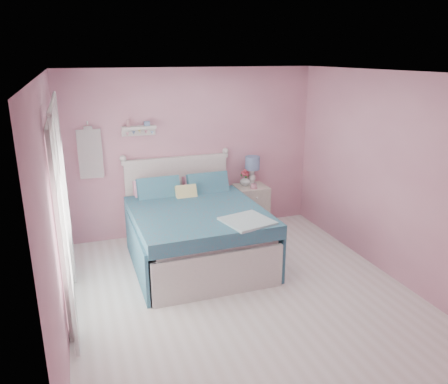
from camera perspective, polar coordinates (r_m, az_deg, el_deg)
floor at (r=5.42m, az=2.60°, el=-13.35°), size 4.50×4.50×0.00m
room_shell at (r=4.80m, az=2.86°, el=3.08°), size 4.50×4.50×4.50m
bed at (r=6.14m, az=-3.81°, el=-5.15°), size 1.74×2.18×1.26m
nightstand at (r=7.25m, az=3.51°, el=-1.96°), size 0.50×0.49×0.73m
table_lamp at (r=7.14m, az=3.72°, el=3.52°), size 0.24×0.24×0.47m
vase at (r=7.13m, az=2.77°, el=1.52°), size 0.19×0.19×0.18m
teacup at (r=7.00m, az=3.90°, el=0.76°), size 0.11×0.11×0.08m
roses at (r=7.10m, az=2.78°, el=2.47°), size 0.14×0.11×0.12m
wall_shelf at (r=6.65m, az=-11.10°, el=8.15°), size 0.50×0.15×0.25m
hanging_dress at (r=6.64m, az=-17.07°, el=4.75°), size 0.34×0.03×0.72m
french_door at (r=5.01m, az=-20.50°, el=-3.54°), size 0.04×1.32×2.16m
curtain_near at (r=4.28m, az=-20.05°, el=-5.57°), size 0.04×0.40×2.32m
curtain_far at (r=5.69m, az=-20.06°, el=0.08°), size 0.04×0.40×2.32m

